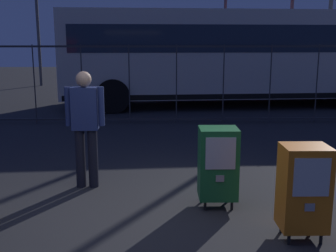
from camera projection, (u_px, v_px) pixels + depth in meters
ground_plane at (144, 222)px, 4.84m from camera, size 60.00×60.00×0.00m
newspaper_box_primary at (304, 188)px, 4.33m from camera, size 0.48×0.42×1.02m
newspaper_box_secondary at (218, 163)px, 5.21m from camera, size 0.48×0.42×1.02m
pedestrian at (85, 123)px, 5.83m from camera, size 0.55×0.22×1.67m
fence_barrier at (153, 84)px, 10.51m from camera, size 18.03×0.04×2.00m
bus_near at (228, 53)px, 13.35m from camera, size 10.65×3.38×3.00m
bus_far at (274, 50)px, 17.07m from camera, size 10.51×2.80×3.00m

